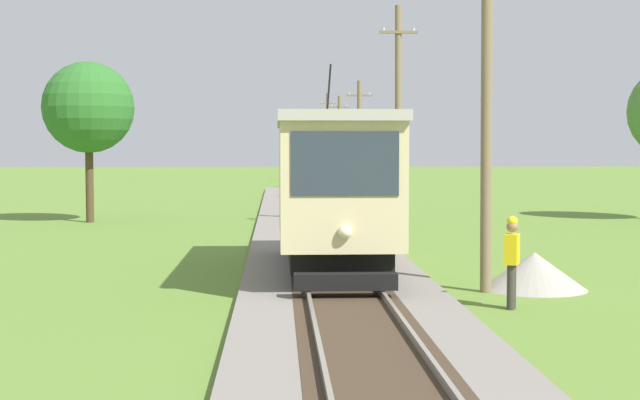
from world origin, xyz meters
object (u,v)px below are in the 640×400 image
object	(u,v)px
gravel_pile	(534,271)
track_worker	(512,258)
utility_pole_distant	(339,141)
red_tram	(333,185)
tree_left_far	(88,108)
utility_pole_mid	(398,116)
utility_pole_far	(359,140)
utility_pole_near_tram	(487,105)
utility_pole_horizon	(328,136)

from	to	relation	value
gravel_pile	track_worker	world-z (taller)	track_worker
utility_pole_distant	track_worker	bearing A→B (deg)	-89.96
utility_pole_distant	gravel_pile	size ratio (longest dim) A/B	2.91
red_tram	tree_left_far	xyz separation A→B (m)	(-8.91, 15.82, 2.44)
utility_pole_mid	utility_pole_far	xyz separation A→B (m)	(0.00, 15.94, -0.82)
utility_pole_mid	tree_left_far	size ratio (longest dim) A/B	1.27
utility_pole_near_tram	utility_pole_horizon	distance (m)	61.37
red_tram	utility_pole_mid	xyz separation A→B (m)	(3.12, 11.81, 2.02)
utility_pole_mid	utility_pole_far	bearing A→B (deg)	90.00
utility_pole_mid	track_worker	size ratio (longest dim) A/B	4.61
red_tram	utility_pole_distant	size ratio (longest dim) A/B	1.29
gravel_pile	utility_pole_near_tram	bearing A→B (deg)	-167.76
gravel_pile	utility_pole_horizon	bearing A→B (deg)	91.07
red_tram	track_worker	distance (m)	5.64
utility_pole_mid	utility_pole_near_tram	bearing A→B (deg)	-90.00
utility_pole_horizon	tree_left_far	bearing A→B (deg)	-105.58
red_tram	utility_pole_distant	xyz separation A→B (m)	(3.12, 43.58, 1.22)
utility_pole_distant	gravel_pile	bearing A→B (deg)	-88.57
utility_pole_near_tram	utility_pole_far	xyz separation A→B (m)	(0.00, 30.14, -0.59)
utility_pole_near_tram	utility_pole_mid	xyz separation A→B (m)	(-0.00, 14.20, 0.23)
utility_pole_horizon	utility_pole_far	bearing A→B (deg)	-90.00
utility_pole_far	utility_pole_distant	bearing A→B (deg)	90.00
utility_pole_distant	gravel_pile	xyz separation A→B (m)	(1.14, -45.72, -3.01)
utility_pole_near_tram	utility_pole_distant	size ratio (longest dim) A/B	1.17
utility_pole_distant	utility_pole_far	bearing A→B (deg)	-90.00
utility_pole_far	tree_left_far	distance (m)	16.99
track_worker	tree_left_far	xyz separation A→B (m)	(-12.06, 20.34, 3.65)
utility_pole_mid	gravel_pile	world-z (taller)	utility_pole_mid
utility_pole_mid	gravel_pile	distance (m)	14.51
utility_pole_mid	tree_left_far	distance (m)	12.69
red_tram	utility_pole_distant	bearing A→B (deg)	85.91
utility_pole_horizon	utility_pole_near_tram	bearing A→B (deg)	-90.00
utility_pole_horizon	gravel_pile	xyz separation A→B (m)	(1.14, -61.12, -3.56)
red_tram	utility_pole_far	distance (m)	27.95
utility_pole_near_tram	utility_pole_distant	world-z (taller)	utility_pole_near_tram
utility_pole_far	tree_left_far	size ratio (longest dim) A/B	1.01
red_tram	utility_pole_near_tram	world-z (taller)	utility_pole_near_tram
utility_pole_far	utility_pole_near_tram	bearing A→B (deg)	-90.00
tree_left_far	red_tram	bearing A→B (deg)	-60.60
utility_pole_distant	utility_pole_mid	bearing A→B (deg)	-90.00
red_tram	gravel_pile	size ratio (longest dim) A/B	3.75
red_tram	utility_pole_mid	distance (m)	12.38
track_worker	utility_pole_distant	bearing A→B (deg)	-66.03
utility_pole_distant	track_worker	size ratio (longest dim) A/B	3.72
gravel_pile	tree_left_far	world-z (taller)	tree_left_far
tree_left_far	gravel_pile	bearing A→B (deg)	-53.75
utility_pole_horizon	gravel_pile	world-z (taller)	utility_pole_horizon
red_tram	utility_pole_near_tram	size ratio (longest dim) A/B	1.10
red_tram	tree_left_far	distance (m)	18.32
utility_pole_mid	utility_pole_distant	xyz separation A→B (m)	(0.00, 31.77, -0.80)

